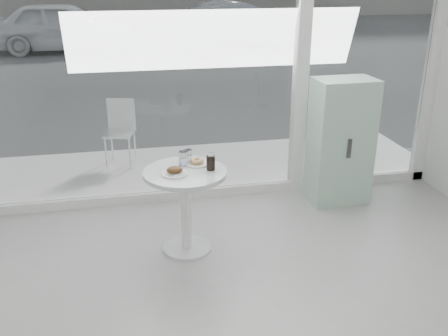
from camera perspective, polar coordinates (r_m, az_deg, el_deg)
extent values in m
cube|color=white|center=(5.62, -0.65, -2.58)|extent=(5.00, 0.12, 0.10)
cube|color=white|center=(6.13, 22.83, 12.00)|extent=(0.12, 0.12, 3.00)
cube|color=white|center=(5.43, 8.87, 12.33)|extent=(0.14, 0.14, 3.00)
cube|color=white|center=(5.12, -9.41, 10.60)|extent=(3.21, 0.02, 2.60)
cube|color=white|center=(5.76, 16.22, 11.26)|extent=(1.41, 0.02, 2.60)
cylinder|color=white|center=(4.61, -4.21, -9.05)|extent=(0.44, 0.44, 0.03)
cylinder|color=white|center=(4.43, -4.34, -5.11)|extent=(0.09, 0.09, 0.70)
cylinder|color=white|center=(4.28, -4.48, -0.56)|extent=(0.72, 0.72, 0.04)
cube|color=silver|center=(6.36, -2.02, 0.15)|extent=(5.60, 1.60, 0.05)
cube|color=#383838|center=(18.21, -8.67, 14.14)|extent=(40.00, 24.00, 0.00)
cube|color=#89AF9A|center=(5.42, 13.18, 2.94)|extent=(0.63, 0.43, 1.34)
cube|color=#333333|center=(5.24, 14.13, 2.17)|extent=(0.04, 0.02, 0.20)
cylinder|color=white|center=(6.36, -13.35, 1.70)|extent=(0.02, 0.02, 0.40)
cylinder|color=white|center=(6.28, -10.71, 1.67)|extent=(0.02, 0.02, 0.40)
cylinder|color=white|center=(6.63, -12.69, 2.59)|extent=(0.02, 0.02, 0.40)
cylinder|color=white|center=(6.56, -10.15, 2.58)|extent=(0.02, 0.02, 0.40)
cube|color=white|center=(6.39, -11.86, 3.90)|extent=(0.43, 0.43, 0.03)
cube|color=white|center=(6.48, -11.66, 6.14)|extent=(0.35, 0.10, 0.40)
imported|color=silver|center=(16.25, -17.84, 15.12)|extent=(4.47, 2.00, 1.49)
imported|color=#96989D|center=(16.72, 1.53, 16.13)|extent=(4.42, 2.01, 1.41)
cylinder|color=white|center=(4.20, -5.66, -0.64)|extent=(0.22, 0.22, 0.01)
cube|color=white|center=(4.19, -5.38, -0.55)|extent=(0.14, 0.14, 0.00)
ellipsoid|color=#3D2310|center=(4.19, -5.68, -0.21)|extent=(0.13, 0.11, 0.06)
ellipsoid|color=#3D2310|center=(4.21, -5.23, -0.14)|extent=(0.07, 0.06, 0.04)
cylinder|color=white|center=(4.39, -3.12, 0.47)|extent=(0.20, 0.20, 0.01)
torus|color=tan|center=(4.39, -3.13, 0.79)|extent=(0.12, 0.12, 0.04)
cylinder|color=white|center=(4.36, -4.67, 1.08)|extent=(0.08, 0.08, 0.13)
cylinder|color=white|center=(4.37, -4.66, 0.75)|extent=(0.07, 0.07, 0.07)
cylinder|color=white|center=(4.44, -4.13, 1.41)|extent=(0.07, 0.07, 0.12)
cylinder|color=white|center=(4.45, -4.12, 1.12)|extent=(0.06, 0.06, 0.06)
cylinder|color=white|center=(4.25, -1.53, 0.70)|extent=(0.08, 0.08, 0.14)
cylinder|color=black|center=(4.25, -1.53, 0.63)|extent=(0.07, 0.07, 0.13)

